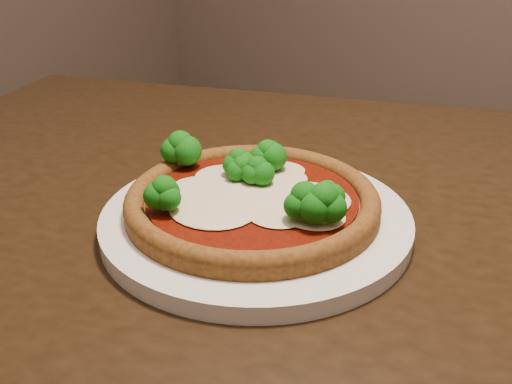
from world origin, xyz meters
The scene contains 3 objects.
dining_table centered at (-0.06, 0.24, 0.66)m, with size 1.54×1.29×0.75m.
plate centered at (-0.14, 0.17, 0.76)m, with size 0.32×0.32×0.02m, color white.
pizza centered at (-0.14, 0.18, 0.78)m, with size 0.26×0.26×0.06m.
Camera 1 is at (0.16, -0.24, 1.04)m, focal length 40.00 mm.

